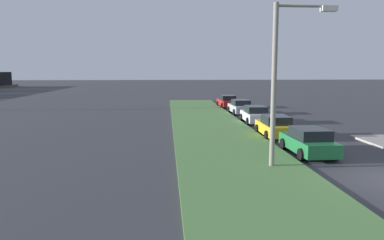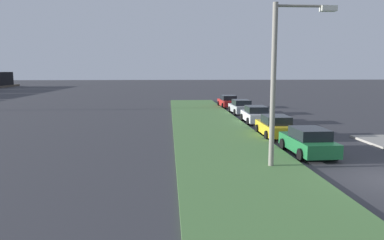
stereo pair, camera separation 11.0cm
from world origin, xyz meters
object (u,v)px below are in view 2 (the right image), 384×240
object	(u,v)px
parked_car_green	(308,142)
parked_car_red	(228,101)
parked_car_yellow	(275,126)
parked_car_white	(256,115)
streetlight	(281,73)
parked_car_silver	(241,107)

from	to	relation	value
parked_car_green	parked_car_red	xyz separation A→B (m)	(25.37, 0.27, 0.00)
parked_car_yellow	parked_car_white	xyz separation A→B (m)	(6.60, -0.20, 0.00)
parked_car_yellow	streetlight	distance (m)	9.06
parked_car_white	parked_car_silver	world-z (taller)	same
streetlight	parked_car_yellow	bearing A→B (deg)	-15.09
parked_car_silver	parked_car_red	xyz separation A→B (m)	(6.66, 0.28, 0.00)
parked_car_silver	parked_car_red	distance (m)	6.67
parked_car_yellow	parked_car_white	distance (m)	6.61
parked_car_red	streetlight	bearing A→B (deg)	172.58
parked_car_red	streetlight	world-z (taller)	streetlight
parked_car_silver	streetlight	bearing A→B (deg)	171.76
parked_car_green	parked_car_yellow	world-z (taller)	same
parked_car_green	parked_car_silver	bearing A→B (deg)	-1.57
parked_car_white	parked_car_yellow	bearing A→B (deg)	178.85
streetlight	parked_car_red	bearing A→B (deg)	-4.31
parked_car_green	parked_car_white	size ratio (longest dim) A/B	1.01
parked_car_green	parked_car_silver	size ratio (longest dim) A/B	1.00
parked_car_green	parked_car_red	world-z (taller)	same
parked_car_white	streetlight	world-z (taller)	streetlight
parked_car_silver	parked_car_white	bearing A→B (deg)	177.95
parked_car_white	parked_car_red	xyz separation A→B (m)	(13.31, 0.25, 0.00)
streetlight	parked_car_green	bearing A→B (deg)	-43.07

